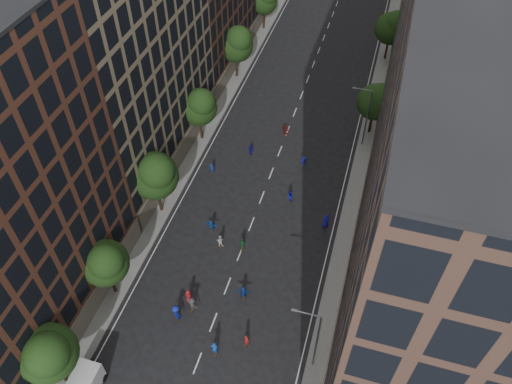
% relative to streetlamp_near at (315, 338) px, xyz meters
% --- Properties ---
extents(ground, '(240.00, 240.00, 0.00)m').
position_rel_streetlamp_near_xyz_m(ground, '(-10.37, 28.00, -5.17)').
color(ground, black).
rests_on(ground, ground).
extents(sidewalk_left, '(4.00, 105.00, 0.15)m').
position_rel_streetlamp_near_xyz_m(sidewalk_left, '(-22.37, 35.50, -5.09)').
color(sidewalk_left, slate).
rests_on(sidewalk_left, ground).
extents(sidewalk_right, '(4.00, 105.00, 0.15)m').
position_rel_streetlamp_near_xyz_m(sidewalk_right, '(1.63, 35.50, -5.09)').
color(sidewalk_right, slate).
rests_on(sidewalk_right, ground).
extents(bldg_left_b, '(14.00, 26.00, 34.00)m').
position_rel_streetlamp_near_xyz_m(bldg_left_b, '(-29.37, 23.00, 11.83)').
color(bldg_left_b, '#7E6E52').
rests_on(bldg_left_b, ground).
extents(bldg_right_a, '(14.00, 30.00, 36.00)m').
position_rel_streetlamp_near_xyz_m(bldg_right_a, '(8.63, 3.00, 12.83)').
color(bldg_right_a, '#4A3228').
rests_on(bldg_right_a, ground).
extents(bldg_right_b, '(14.00, 28.00, 33.00)m').
position_rel_streetlamp_near_xyz_m(bldg_right_b, '(8.63, 32.00, 11.33)').
color(bldg_right_b, '#605A4F').
rests_on(bldg_right_b, ground).
extents(tree_left_0, '(5.20, 5.20, 8.83)m').
position_rel_streetlamp_near_xyz_m(tree_left_0, '(-21.38, -8.15, 0.79)').
color(tree_left_0, black).
rests_on(tree_left_0, ground).
extents(tree_left_1, '(4.80, 4.80, 8.21)m').
position_rel_streetlamp_near_xyz_m(tree_left_1, '(-21.39, 1.86, 0.38)').
color(tree_left_1, black).
rests_on(tree_left_1, ground).
extents(tree_left_2, '(5.60, 5.60, 9.45)m').
position_rel_streetlamp_near_xyz_m(tree_left_2, '(-21.36, 13.83, 1.19)').
color(tree_left_2, black).
rests_on(tree_left_2, ground).
extents(tree_left_3, '(5.00, 5.00, 8.58)m').
position_rel_streetlamp_near_xyz_m(tree_left_3, '(-21.38, 27.85, 0.65)').
color(tree_left_3, black).
rests_on(tree_left_3, ground).
extents(tree_left_4, '(5.40, 5.40, 9.08)m').
position_rel_streetlamp_near_xyz_m(tree_left_4, '(-21.37, 43.84, 0.93)').
color(tree_left_4, black).
rests_on(tree_left_4, ground).
extents(tree_right_a, '(5.00, 5.00, 8.39)m').
position_rel_streetlamp_near_xyz_m(tree_right_a, '(1.02, 35.85, 0.46)').
color(tree_right_a, black).
rests_on(tree_right_a, ground).
extents(tree_right_b, '(5.20, 5.20, 8.83)m').
position_rel_streetlamp_near_xyz_m(tree_right_b, '(1.02, 55.85, 0.79)').
color(tree_right_b, black).
rests_on(tree_right_b, ground).
extents(streetlamp_near, '(2.64, 0.22, 9.06)m').
position_rel_streetlamp_near_xyz_m(streetlamp_near, '(0.00, 0.00, 0.00)').
color(streetlamp_near, '#595B60').
rests_on(streetlamp_near, ground).
extents(streetlamp_far, '(2.64, 0.22, 9.06)m').
position_rel_streetlamp_near_xyz_m(streetlamp_far, '(0.00, 33.00, 0.00)').
color(streetlamp_far, '#595B60').
rests_on(streetlamp_far, ground).
extents(skater_1, '(0.79, 0.60, 1.94)m').
position_rel_streetlamp_near_xyz_m(skater_1, '(-9.09, -1.55, -4.20)').
color(skater_1, '#1647B5').
rests_on(skater_1, ground).
extents(skater_3, '(1.42, 1.07, 1.95)m').
position_rel_streetlamp_near_xyz_m(skater_3, '(-14.08, 0.98, -4.20)').
color(skater_3, '#1526B2').
rests_on(skater_3, ground).
extents(skater_4, '(1.07, 0.74, 1.68)m').
position_rel_streetlamp_near_xyz_m(skater_4, '(-13.92, 0.83, -4.33)').
color(skater_4, '#12249A').
rests_on(skater_4, ground).
extents(skater_5, '(1.64, 0.78, 1.69)m').
position_rel_streetlamp_near_xyz_m(skater_5, '(-8.30, 5.20, -4.32)').
color(skater_5, '#133A9C').
rests_on(skater_5, ground).
extents(skater_6, '(0.89, 0.59, 1.81)m').
position_rel_streetlamp_near_xyz_m(skater_6, '(-13.59, 3.13, -4.26)').
color(skater_6, '#A31B1F').
rests_on(skater_6, ground).
extents(skater_7, '(0.66, 0.53, 1.59)m').
position_rel_streetlamp_near_xyz_m(skater_7, '(-6.43, 0.21, -4.37)').
color(skater_7, '#AA1E1C').
rests_on(skater_7, ground).
extents(skater_8, '(0.89, 0.72, 1.73)m').
position_rel_streetlamp_near_xyz_m(skater_8, '(-12.86, 10.89, -4.30)').
color(skater_8, silver).
rests_on(skater_8, ground).
extents(skater_9, '(1.33, 0.97, 1.85)m').
position_rel_streetlamp_near_xyz_m(skater_9, '(-12.88, 2.33, -4.24)').
color(skater_9, '#37383B').
rests_on(skater_9, ground).
extents(skater_10, '(1.06, 0.54, 1.73)m').
position_rel_streetlamp_near_xyz_m(skater_10, '(-10.28, 11.18, -4.30)').
color(skater_10, '#1C5E28').
rests_on(skater_10, ground).
extents(skater_11, '(1.54, 0.61, 1.61)m').
position_rel_streetlamp_near_xyz_m(skater_11, '(-14.59, 12.76, -4.36)').
color(skater_11, blue).
rests_on(skater_11, ground).
extents(skater_12, '(1.09, 0.88, 1.94)m').
position_rel_streetlamp_near_xyz_m(skater_12, '(-1.87, 17.08, -4.20)').
color(skater_12, '#16139C').
rests_on(skater_12, ground).
extents(skater_13, '(0.57, 0.38, 1.57)m').
position_rel_streetlamp_near_xyz_m(skater_13, '(-17.84, 21.88, -4.38)').
color(skater_13, '#13389B').
rests_on(skater_13, ground).
extents(skater_14, '(1.01, 0.90, 1.73)m').
position_rel_streetlamp_near_xyz_m(skater_14, '(-6.82, 19.90, -4.30)').
color(skater_14, '#1517AD').
rests_on(skater_14, ground).
extents(skater_15, '(1.11, 0.74, 1.60)m').
position_rel_streetlamp_near_xyz_m(skater_15, '(-6.63, 26.47, -4.37)').
color(skater_15, '#1418A6').
rests_on(skater_15, ground).
extents(skater_16, '(1.07, 0.67, 1.70)m').
position_rel_streetlamp_near_xyz_m(skater_16, '(-13.96, 26.62, -4.32)').
color(skater_16, '#15139F').
rests_on(skater_16, ground).
extents(skater_17, '(1.48, 0.96, 1.52)m').
position_rel_streetlamp_near_xyz_m(skater_17, '(-10.53, 32.14, -4.41)').
color(skater_17, maroon).
rests_on(skater_17, ground).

